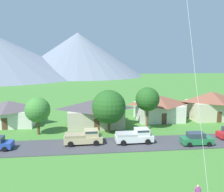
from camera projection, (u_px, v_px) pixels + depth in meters
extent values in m
cube|color=#424247|center=(109.00, 145.00, 33.59)|extent=(160.00, 6.07, 0.08)
cone|color=slate|center=(78.00, 54.00, 177.15)|extent=(92.84, 92.84, 30.87)
cube|color=beige|center=(96.00, 117.00, 43.50)|extent=(9.46, 6.93, 3.03)
pyramid|color=#474247|center=(96.00, 104.00, 43.16)|extent=(10.22, 7.49, 1.66)
cube|color=brown|center=(97.00, 125.00, 40.15)|extent=(0.90, 0.06, 2.00)
cube|color=silver|center=(10.00, 117.00, 43.65)|extent=(8.71, 6.06, 2.84)
pyramid|color=#564C51|center=(9.00, 105.00, 43.33)|extent=(9.40, 6.55, 1.56)
cube|color=brown|center=(5.00, 124.00, 40.71)|extent=(0.90, 0.06, 2.00)
cube|color=beige|center=(211.00, 110.00, 48.41)|extent=(8.39, 6.17, 3.49)
pyramid|color=brown|center=(212.00, 96.00, 48.02)|extent=(9.06, 6.66, 1.92)
cube|color=brown|center=(219.00, 117.00, 45.47)|extent=(0.90, 0.06, 2.00)
cube|color=silver|center=(158.00, 112.00, 47.72)|extent=(8.31, 7.12, 3.09)
pyramid|color=brown|center=(159.00, 100.00, 47.37)|extent=(8.98, 7.69, 1.70)
cube|color=brown|center=(164.00, 119.00, 44.28)|extent=(0.90, 0.06, 2.00)
cylinder|color=brown|center=(147.00, 119.00, 41.05)|extent=(0.44, 0.44, 3.62)
sphere|color=#23561E|center=(148.00, 99.00, 40.57)|extent=(3.97, 3.97, 3.97)
cylinder|color=brown|center=(38.00, 127.00, 38.25)|extent=(0.44, 0.44, 2.45)
sphere|color=#3D7F33|center=(38.00, 110.00, 37.86)|extent=(3.89, 3.89, 3.89)
cylinder|color=#4C3823|center=(109.00, 126.00, 38.87)|extent=(0.44, 0.44, 2.25)
sphere|color=#23561E|center=(109.00, 107.00, 38.41)|extent=(5.33, 5.33, 5.33)
cube|color=#237042|center=(197.00, 140.00, 33.49)|extent=(4.26, 1.95, 0.80)
cube|color=#2D3847|center=(196.00, 135.00, 33.37)|extent=(2.26, 1.66, 0.68)
cylinder|color=black|center=(203.00, 140.00, 34.55)|extent=(0.65, 0.26, 0.64)
cylinder|color=black|center=(209.00, 144.00, 32.73)|extent=(0.65, 0.26, 0.64)
cylinder|color=black|center=(184.00, 140.00, 34.33)|extent=(0.65, 0.26, 0.64)
cylinder|color=black|center=(190.00, 145.00, 32.52)|extent=(0.65, 0.26, 0.64)
cylinder|color=black|center=(9.00, 144.00, 32.70)|extent=(0.65, 0.26, 0.64)
cylinder|color=black|center=(4.00, 149.00, 30.89)|extent=(0.65, 0.26, 0.64)
cylinder|color=black|center=(220.00, 135.00, 36.92)|extent=(0.65, 0.27, 0.64)
cube|color=#C6B284|center=(83.00, 139.00, 33.74)|extent=(5.24, 2.11, 0.84)
cube|color=#C6B284|center=(91.00, 133.00, 33.76)|extent=(1.94, 1.88, 0.90)
cube|color=#2D3847|center=(91.00, 131.00, 33.72)|extent=(1.65, 1.91, 0.28)
cube|color=tan|center=(75.00, 135.00, 33.49)|extent=(2.74, 2.02, 0.36)
cylinder|color=black|center=(95.00, 138.00, 35.01)|extent=(0.77, 0.30, 0.76)
cylinder|color=black|center=(96.00, 143.00, 33.01)|extent=(0.77, 0.30, 0.76)
cylinder|color=black|center=(71.00, 139.00, 34.55)|extent=(0.77, 0.30, 0.76)
cylinder|color=black|center=(71.00, 144.00, 32.55)|extent=(0.77, 0.30, 0.76)
cube|color=white|center=(134.00, 138.00, 34.25)|extent=(5.24, 2.11, 0.84)
cube|color=white|center=(142.00, 132.00, 34.27)|extent=(1.94, 1.88, 0.90)
cube|color=#2D3847|center=(142.00, 130.00, 34.23)|extent=(1.65, 1.91, 0.28)
cube|color=#B7B7B7|center=(126.00, 134.00, 34.00)|extent=(2.74, 2.02, 0.36)
cylinder|color=black|center=(144.00, 137.00, 35.52)|extent=(0.77, 0.30, 0.76)
cylinder|color=black|center=(148.00, 142.00, 33.52)|extent=(0.77, 0.30, 0.76)
cylinder|color=black|center=(121.00, 138.00, 35.06)|extent=(0.77, 0.30, 0.76)
cylinder|color=black|center=(123.00, 143.00, 33.06)|extent=(0.77, 0.30, 0.76)
cylinder|color=silver|center=(197.00, 96.00, 15.66)|extent=(0.26, 5.05, 15.44)
cube|color=#B7479E|center=(198.00, 191.00, 19.63)|extent=(0.36, 0.22, 0.58)
sphere|color=tan|center=(198.00, 186.00, 19.57)|extent=(0.21, 0.21, 0.21)
cylinder|color=#B7479E|center=(195.00, 192.00, 19.61)|extent=(0.12, 0.18, 0.59)
cylinder|color=#B7479E|center=(200.00, 191.00, 19.66)|extent=(0.12, 0.18, 0.59)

